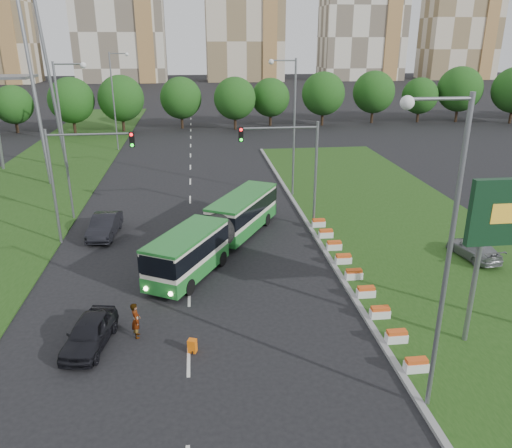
{
  "coord_description": "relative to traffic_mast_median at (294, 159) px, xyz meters",
  "views": [
    {
      "loc": [
        -2.26,
        -24.9,
        13.56
      ],
      "look_at": [
        1.27,
        4.19,
        2.6
      ],
      "focal_mm": 35.0,
      "sensor_mm": 36.0,
      "label": 1
    }
  ],
  "objects": [
    {
      "name": "car_left_near",
      "position": [
        -12.33,
        -14.21,
        -4.63
      ],
      "size": [
        2.39,
        4.43,
        1.43
      ],
      "primitive_type": "imported",
      "rotation": [
        0.0,
        0.0,
        -0.17
      ],
      "color": "black",
      "rests_on": "ground"
    },
    {
      "name": "left_verge",
      "position": [
        -22.78,
        15.0,
        -5.3
      ],
      "size": [
        12.0,
        110.0,
        0.1
      ],
      "primitive_type": "cube",
      "color": "#1D4012",
      "rests_on": "ground"
    },
    {
      "name": "tree_line",
      "position": [
        5.22,
        45.0,
        -0.85
      ],
      "size": [
        120.0,
        8.0,
        9.0
      ],
      "primitive_type": null,
      "color": "#184713",
      "rests_on": "ground"
    },
    {
      "name": "pedestrian",
      "position": [
        -10.25,
        -13.66,
        -4.45
      ],
      "size": [
        0.52,
        0.71,
        1.8
      ],
      "primitive_type": "imported",
      "rotation": [
        0.0,
        0.0,
        1.71
      ],
      "color": "gray",
      "rests_on": "ground"
    },
    {
      "name": "car_left_far",
      "position": [
        -13.88,
        0.02,
        -4.57
      ],
      "size": [
        2.05,
        4.88,
        1.57
      ],
      "primitive_type": "imported",
      "rotation": [
        0.0,
        0.0,
        -0.08
      ],
      "color": "black",
      "rests_on": "ground"
    },
    {
      "name": "midrise_east",
      "position": [
        85.22,
        140.0,
        14.65
      ],
      "size": [
        24.0,
        14.0,
        40.0
      ],
      "primitive_type": "cube",
      "color": "beige",
      "rests_on": "ground"
    },
    {
      "name": "shopping_trolley",
      "position": [
        -7.6,
        -15.25,
        -5.03
      ],
      "size": [
        0.38,
        0.4,
        0.64
      ],
      "rotation": [
        0.0,
        0.0,
        -0.34
      ],
      "color": "orange",
      "rests_on": "ground"
    },
    {
      "name": "lane_markings",
      "position": [
        -7.78,
        10.0,
        -5.35
      ],
      "size": [
        0.2,
        100.0,
        0.01
      ],
      "primitive_type": null,
      "color": "silver",
      "rests_on": "ground"
    },
    {
      "name": "traffic_mast_left",
      "position": [
        -15.16,
        -1.0,
        0.0
      ],
      "size": [
        5.76,
        0.32,
        8.0
      ],
      "color": "gray",
      "rests_on": "ground"
    },
    {
      "name": "street_lamps",
      "position": [
        -7.78,
        0.0,
        0.65
      ],
      "size": [
        36.0,
        60.0,
        12.0
      ],
      "primitive_type": null,
      "color": "gray",
      "rests_on": "ground"
    },
    {
      "name": "flower_planters",
      "position": [
        1.92,
        -9.2,
        -4.9
      ],
      "size": [
        1.1,
        18.1,
        0.6
      ],
      "primitive_type": null,
      "color": "white",
      "rests_on": "grass_median"
    },
    {
      "name": "apartment_tower_ceast",
      "position": [
        10.22,
        140.0,
        19.65
      ],
      "size": [
        25.0,
        15.0,
        50.0
      ],
      "primitive_type": "cube",
      "color": "beige",
      "rests_on": "ground"
    },
    {
      "name": "car_median",
      "position": [
        10.52,
        -7.19,
        -4.6
      ],
      "size": [
        2.26,
        4.34,
        1.2
      ],
      "primitive_type": "imported",
      "rotation": [
        0.0,
        0.0,
        3.29
      ],
      "color": "gray",
      "rests_on": "grass_median"
    },
    {
      "name": "articulated_bus",
      "position": [
        -6.01,
        -3.68,
        -3.81
      ],
      "size": [
        2.38,
        15.25,
        2.51
      ],
      "rotation": [
        0.0,
        0.0,
        -0.51
      ],
      "color": "beige",
      "rests_on": "ground"
    },
    {
      "name": "ground",
      "position": [
        -4.78,
        -10.0,
        -5.35
      ],
      "size": [
        360.0,
        360.0,
        0.0
      ],
      "primitive_type": "plane",
      "color": "black",
      "rests_on": "ground"
    },
    {
      "name": "traffic_mast_median",
      "position": [
        0.0,
        0.0,
        0.0
      ],
      "size": [
        5.76,
        0.32,
        8.0
      ],
      "color": "gray",
      "rests_on": "ground"
    },
    {
      "name": "apartment_tower_east",
      "position": [
        50.22,
        140.0,
        18.15
      ],
      "size": [
        27.0,
        15.0,
        47.0
      ],
      "primitive_type": "cube",
      "color": "beige",
      "rests_on": "ground"
    },
    {
      "name": "median_kerb",
      "position": [
        1.27,
        -2.0,
        -5.26
      ],
      "size": [
        0.3,
        60.0,
        0.18
      ],
      "primitive_type": "cube",
      "color": "gray",
      "rests_on": "ground"
    },
    {
      "name": "grass_median",
      "position": [
        8.22,
        -2.0,
        -5.27
      ],
      "size": [
        14.0,
        60.0,
        0.15
      ],
      "primitive_type": "cube",
      "color": "#1D4012",
      "rests_on": "ground"
    }
  ]
}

